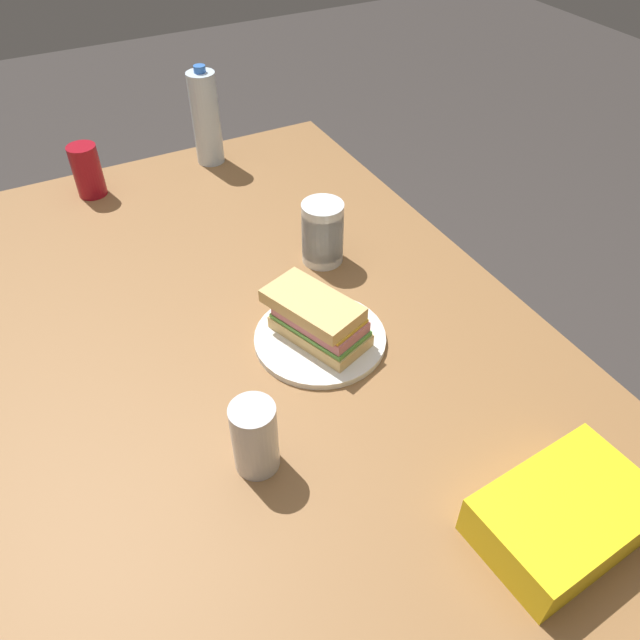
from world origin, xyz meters
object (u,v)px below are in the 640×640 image
object	(u,v)px
paper_plate	(320,338)
plastic_cup_stack	(323,233)
soda_can_red	(87,171)
dining_table	(228,391)
sandwich	(318,318)
water_bottle_tall	(206,118)
chip_bag	(564,516)
soda_can_silver	(255,437)

from	to	relation	value
paper_plate	plastic_cup_stack	xyz separation A→B (m)	(0.21, -0.12, 0.06)
paper_plate	soda_can_red	world-z (taller)	soda_can_red
dining_table	sandwich	world-z (taller)	sandwich
dining_table	plastic_cup_stack	world-z (taller)	plastic_cup_stack
soda_can_red	water_bottle_tall	xyz separation A→B (m)	(0.02, -0.31, 0.05)
dining_table	soda_can_red	distance (m)	0.68
dining_table	plastic_cup_stack	bearing A→B (deg)	-58.26
dining_table	paper_plate	size ratio (longest dim) A/B	6.63
dining_table	water_bottle_tall	world-z (taller)	water_bottle_tall
dining_table	water_bottle_tall	xyz separation A→B (m)	(0.68, -0.23, 0.19)
sandwich	chip_bag	xyz separation A→B (m)	(-0.47, -0.12, -0.02)
dining_table	chip_bag	xyz separation A→B (m)	(-0.50, -0.28, 0.11)
plastic_cup_stack	sandwich	bearing A→B (deg)	150.16
water_bottle_tall	soda_can_silver	size ratio (longest dim) A/B	1.98
dining_table	soda_can_silver	xyz separation A→B (m)	(-0.22, 0.03, 0.14)
dining_table	soda_can_red	world-z (taller)	soda_can_red
soda_can_red	plastic_cup_stack	size ratio (longest dim) A/B	0.93
sandwich	plastic_cup_stack	distance (m)	0.24
sandwich	soda_can_red	bearing A→B (deg)	19.30
soda_can_red	soda_can_silver	xyz separation A→B (m)	(-0.88, -0.04, 0.00)
soda_can_silver	water_bottle_tall	bearing A→B (deg)	-16.13
paper_plate	plastic_cup_stack	bearing A→B (deg)	-28.88
soda_can_red	chip_bag	size ratio (longest dim) A/B	0.53
water_bottle_tall	sandwich	bearing A→B (deg)	174.93
soda_can_silver	chip_bag	bearing A→B (deg)	-132.20
soda_can_red	soda_can_silver	world-z (taller)	same
sandwich	soda_can_silver	bearing A→B (deg)	133.53
paper_plate	water_bottle_tall	size ratio (longest dim) A/B	0.97
dining_table	paper_plate	distance (m)	0.19
dining_table	water_bottle_tall	size ratio (longest dim) A/B	6.41
plastic_cup_stack	dining_table	bearing A→B (deg)	121.74
dining_table	soda_can_silver	size ratio (longest dim) A/B	12.69
soda_can_silver	soda_can_red	bearing A→B (deg)	2.89
paper_plate	chip_bag	size ratio (longest dim) A/B	1.02
soda_can_red	water_bottle_tall	world-z (taller)	water_bottle_tall
plastic_cup_stack	soda_can_red	bearing A→B (deg)	36.91
dining_table	sandwich	distance (m)	0.22
chip_bag	water_bottle_tall	size ratio (longest dim) A/B	0.95
plastic_cup_stack	water_bottle_tall	bearing A→B (deg)	6.38
sandwich	water_bottle_tall	bearing A→B (deg)	-5.07
chip_bag	plastic_cup_stack	world-z (taller)	plastic_cup_stack
dining_table	sandwich	bearing A→B (deg)	-100.68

